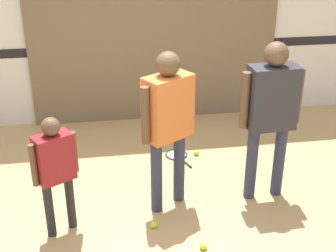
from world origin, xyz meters
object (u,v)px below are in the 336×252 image
(racket_spare_on_floor, at_px, (177,155))
(tennis_ball_near_instructor, at_px, (154,225))
(tennis_ball_stray_left, at_px, (203,246))
(person_student_left, at_px, (55,164))
(person_instructor, at_px, (168,115))
(tennis_ball_by_spare_racket, at_px, (196,153))
(person_student_right, at_px, (271,106))

(racket_spare_on_floor, height_order, tennis_ball_near_instructor, tennis_ball_near_instructor)
(tennis_ball_stray_left, bearing_deg, racket_spare_on_floor, 87.90)
(tennis_ball_stray_left, bearing_deg, person_student_left, 159.50)
(person_instructor, relative_size, tennis_ball_near_instructor, 24.46)
(person_instructor, distance_m, tennis_ball_by_spare_racket, 1.46)
(person_student_left, distance_m, person_student_right, 2.10)
(person_student_left, distance_m, tennis_ball_near_instructor, 1.10)
(racket_spare_on_floor, relative_size, tennis_ball_near_instructor, 7.77)
(tennis_ball_by_spare_racket, bearing_deg, person_student_right, -61.67)
(person_instructor, xyz_separation_m, racket_spare_on_floor, (0.27, 0.98, -0.99))
(tennis_ball_near_instructor, bearing_deg, racket_spare_on_floor, 71.12)
(person_instructor, bearing_deg, person_student_left, 162.92)
(person_student_right, bearing_deg, person_instructor, -2.13)
(person_instructor, xyz_separation_m, person_student_left, (-1.05, -0.27, -0.28))
(tennis_ball_near_instructor, xyz_separation_m, tennis_ball_stray_left, (0.40, -0.37, 0.00))
(person_student_right, relative_size, tennis_ball_stray_left, 25.08)
(person_instructor, distance_m, tennis_ball_stray_left, 1.23)
(person_student_right, xyz_separation_m, racket_spare_on_floor, (-0.75, 0.96, -1.01))
(person_instructor, height_order, racket_spare_on_floor, person_instructor)
(tennis_ball_by_spare_racket, xyz_separation_m, tennis_ball_stray_left, (-0.30, -1.71, 0.00))
(tennis_ball_near_instructor, height_order, tennis_ball_by_spare_racket, same)
(racket_spare_on_floor, bearing_deg, tennis_ball_by_spare_racket, 68.26)
(person_instructor, distance_m, person_student_left, 1.12)
(tennis_ball_near_instructor, distance_m, tennis_ball_by_spare_racket, 1.50)
(racket_spare_on_floor, bearing_deg, person_instructor, -34.54)
(racket_spare_on_floor, height_order, tennis_ball_by_spare_racket, tennis_ball_by_spare_racket)
(person_instructor, distance_m, person_student_right, 1.01)
(person_student_left, distance_m, tennis_ball_by_spare_racket, 2.10)
(person_student_right, height_order, tennis_ball_near_instructor, person_student_right)
(person_instructor, height_order, person_student_left, person_instructor)
(person_student_left, relative_size, person_student_right, 0.70)
(person_student_left, relative_size, tennis_ball_stray_left, 17.66)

